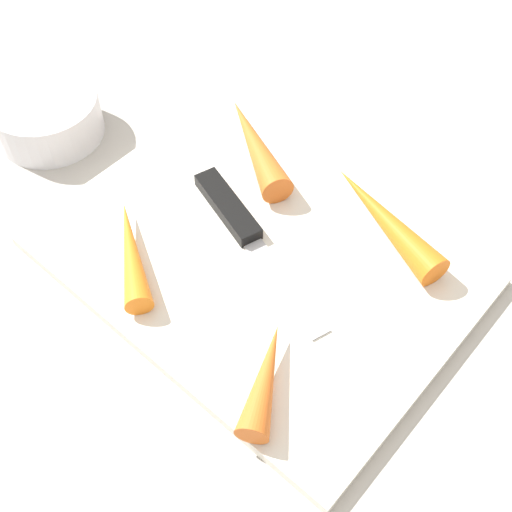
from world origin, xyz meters
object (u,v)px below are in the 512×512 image
at_px(cutting_board, 256,260).
at_px(carrot_short, 131,252).
at_px(carrot_longest, 385,219).
at_px(small_bowl, 47,116).
at_px(knife, 235,216).
at_px(carrot_shortest, 265,378).
at_px(carrot_long, 255,144).

relative_size(cutting_board, carrot_short, 3.16).
xyz_separation_m(carrot_longest, small_bowl, (0.34, 0.11, -0.00)).
bearing_deg(carrot_short, cutting_board, -100.58).
height_order(cutting_board, knife, knife).
height_order(carrot_shortest, carrot_short, carrot_shortest).
height_order(knife, small_bowl, small_bowl).
bearing_deg(carrot_shortest, carrot_long, 14.59).
height_order(carrot_short, carrot_longest, carrot_longest).
bearing_deg(knife, small_bowl, -154.44).
xyz_separation_m(cutting_board, carrot_longest, (-0.07, -0.10, 0.02)).
height_order(cutting_board, carrot_long, carrot_long).
bearing_deg(carrot_shortest, small_bowl, 49.57).
bearing_deg(carrot_short, knife, -75.64).
bearing_deg(knife, carrot_shortest, -21.58).
height_order(cutting_board, small_bowl, small_bowl).
bearing_deg(carrot_short, small_bowl, 17.98).
relative_size(cutting_board, knife, 1.83).
distance_m(carrot_short, carrot_longest, 0.22).
bearing_deg(carrot_short, carrot_shortest, -149.41).
distance_m(cutting_board, carrot_long, 0.13).
bearing_deg(carrot_long, carrot_longest, -148.18).
height_order(cutting_board, carrot_longest, carrot_longest).
distance_m(knife, carrot_short, 0.10).
bearing_deg(cutting_board, carrot_long, -48.08).
bearing_deg(carrot_longest, knife, 54.52).
xyz_separation_m(carrot_shortest, carrot_longest, (0.02, -0.19, 0.00)).
height_order(carrot_shortest, carrot_longest, carrot_longest).
bearing_deg(carrot_long, knife, 148.82).
height_order(cutting_board, carrot_short, carrot_short).
distance_m(carrot_shortest, carrot_longest, 0.19).
bearing_deg(small_bowl, carrot_shortest, 168.28).
xyz_separation_m(knife, carrot_longest, (-0.11, -0.08, 0.01)).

